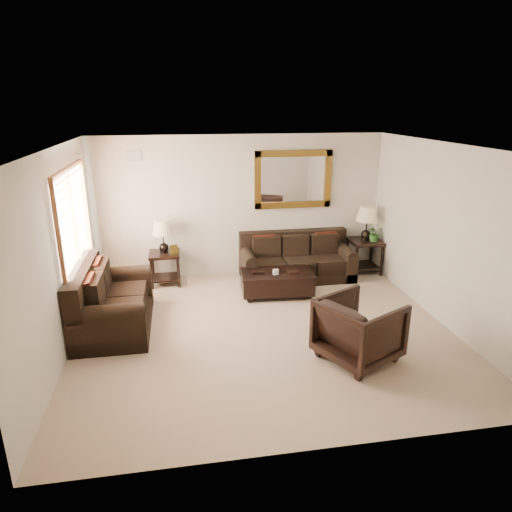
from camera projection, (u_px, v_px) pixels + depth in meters
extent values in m
cube|color=gray|center=(265.00, 331.00, 6.82)|extent=(5.50, 5.00, 0.01)
cube|color=white|center=(266.00, 147.00, 5.96)|extent=(5.50, 5.00, 0.01)
cube|color=beige|center=(241.00, 207.00, 8.73)|extent=(5.50, 0.01, 2.70)
cube|color=beige|center=(318.00, 327.00, 4.06)|extent=(5.50, 0.01, 2.70)
cube|color=beige|center=(59.00, 256.00, 5.95)|extent=(0.01, 5.00, 2.70)
cube|color=beige|center=(445.00, 236.00, 6.83)|extent=(0.01, 5.00, 2.70)
cube|color=white|center=(72.00, 224.00, 6.73)|extent=(0.01, 1.80, 1.50)
cube|color=maroon|center=(68.00, 170.00, 6.48)|extent=(0.06, 1.96, 0.08)
cube|color=maroon|center=(81.00, 273.00, 6.99)|extent=(0.06, 1.96, 0.08)
cube|color=maroon|center=(60.00, 242.00, 5.86)|extent=(0.06, 0.08, 1.50)
cube|color=maroon|center=(86.00, 210.00, 7.61)|extent=(0.06, 0.08, 1.50)
cube|color=maroon|center=(75.00, 224.00, 6.73)|extent=(0.05, 0.05, 1.50)
cube|color=#4A2D0E|center=(293.00, 180.00, 8.70)|extent=(1.50, 0.06, 1.10)
cube|color=white|center=(293.00, 179.00, 8.71)|extent=(1.26, 0.01, 0.86)
cube|color=#999999|center=(134.00, 156.00, 8.08)|extent=(0.25, 0.02, 0.18)
cube|color=black|center=(297.00, 274.00, 8.84)|extent=(2.13, 0.92, 0.17)
cube|color=black|center=(293.00, 241.00, 8.99)|extent=(2.13, 0.21, 0.44)
cube|color=black|center=(268.00, 265.00, 8.67)|extent=(0.55, 0.75, 0.26)
cube|color=black|center=(297.00, 264.00, 8.76)|extent=(0.55, 0.75, 0.26)
cube|color=black|center=(326.00, 262.00, 8.85)|extent=(0.55, 0.75, 0.26)
cube|color=black|center=(248.00, 269.00, 8.64)|extent=(0.21, 0.92, 0.51)
cylinder|color=black|center=(248.00, 256.00, 8.55)|extent=(0.21, 0.90, 0.21)
cube|color=black|center=(344.00, 263.00, 8.94)|extent=(0.21, 0.92, 0.51)
cylinder|color=black|center=(345.00, 251.00, 8.86)|extent=(0.21, 0.90, 0.21)
cube|color=#571A0B|center=(264.00, 245.00, 8.73)|extent=(0.41, 0.18, 0.42)
cube|color=#571A0B|center=(326.00, 242.00, 8.93)|extent=(0.41, 0.18, 0.42)
cube|color=black|center=(116.00, 321.00, 6.93)|extent=(1.04, 1.76, 0.20)
cube|color=black|center=(83.00, 283.00, 6.66)|extent=(0.24, 1.76, 0.49)
cube|color=black|center=(113.00, 315.00, 6.55)|extent=(0.86, 0.61, 0.30)
cube|color=black|center=(118.00, 297.00, 7.15)|extent=(0.86, 0.61, 0.30)
cube|color=black|center=(108.00, 333.00, 6.16)|extent=(1.04, 0.24, 0.58)
cylinder|color=black|center=(105.00, 314.00, 6.06)|extent=(1.02, 0.24, 0.24)
cube|color=black|center=(120.00, 290.00, 7.57)|extent=(1.04, 0.24, 0.58)
cylinder|color=black|center=(118.00, 274.00, 7.48)|extent=(1.02, 0.24, 0.24)
cube|color=#571A0B|center=(93.00, 293.00, 6.34)|extent=(0.20, 0.46, 0.47)
cube|color=#571A0B|center=(101.00, 274.00, 7.04)|extent=(0.20, 0.46, 0.47)
cube|color=black|center=(164.00, 254.00, 8.43)|extent=(0.56, 0.56, 0.05)
cube|color=black|center=(166.00, 277.00, 8.58)|extent=(0.48, 0.48, 0.03)
cylinder|color=black|center=(152.00, 275.00, 8.27)|extent=(0.05, 0.05, 0.56)
cylinder|color=black|center=(178.00, 273.00, 8.35)|extent=(0.05, 0.05, 0.56)
cylinder|color=black|center=(153.00, 266.00, 8.72)|extent=(0.05, 0.05, 0.56)
cylinder|color=black|center=(178.00, 264.00, 8.79)|extent=(0.05, 0.05, 0.56)
sphere|color=black|center=(164.00, 247.00, 8.39)|extent=(0.17, 0.17, 0.17)
cylinder|color=black|center=(163.00, 238.00, 8.33)|extent=(0.02, 0.02, 0.37)
cone|color=#CBB887|center=(163.00, 227.00, 8.27)|extent=(0.39, 0.39, 0.26)
cube|color=#4A2D0E|center=(174.00, 249.00, 8.33)|extent=(0.15, 0.10, 0.17)
cube|color=black|center=(365.00, 241.00, 9.02)|extent=(0.61, 0.61, 0.06)
cube|color=black|center=(363.00, 265.00, 9.18)|extent=(0.52, 0.52, 0.03)
cylinder|color=black|center=(357.00, 262.00, 8.84)|extent=(0.06, 0.06, 0.61)
cylinder|color=black|center=(382.00, 261.00, 8.93)|extent=(0.06, 0.06, 0.61)
cylinder|color=black|center=(347.00, 254.00, 9.33)|extent=(0.06, 0.06, 0.61)
cylinder|color=black|center=(371.00, 252.00, 9.41)|extent=(0.06, 0.06, 0.61)
sphere|color=black|center=(366.00, 235.00, 8.98)|extent=(0.19, 0.19, 0.19)
cylinder|color=black|center=(367.00, 225.00, 8.91)|extent=(0.03, 0.03, 0.40)
cone|color=#CBB887|center=(367.00, 214.00, 8.84)|extent=(0.42, 0.42, 0.29)
sphere|color=black|center=(250.00, 300.00, 7.79)|extent=(0.11, 0.11, 0.11)
sphere|color=black|center=(309.00, 296.00, 7.96)|extent=(0.11, 0.11, 0.11)
sphere|color=black|center=(246.00, 289.00, 8.23)|extent=(0.11, 0.11, 0.11)
sphere|color=black|center=(302.00, 286.00, 8.40)|extent=(0.11, 0.11, 0.11)
cube|color=black|center=(277.00, 282.00, 8.03)|extent=(1.27, 0.75, 0.35)
cube|color=black|center=(277.00, 273.00, 7.98)|extent=(1.30, 0.76, 0.04)
cube|color=black|center=(258.00, 272.00, 7.96)|extent=(0.22, 0.16, 0.03)
cube|color=black|center=(294.00, 272.00, 7.97)|extent=(0.20, 0.15, 0.02)
cube|color=white|center=(276.00, 272.00, 7.86)|extent=(0.09, 0.07, 0.09)
imported|color=black|center=(359.00, 327.00, 5.95)|extent=(1.17, 1.20, 0.93)
imported|color=#295C1F|center=(375.00, 235.00, 8.89)|extent=(0.33, 0.36, 0.26)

